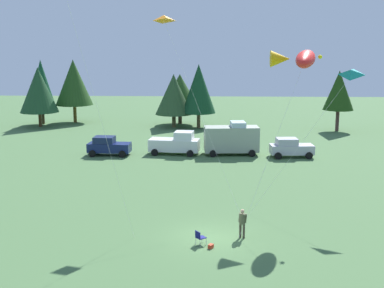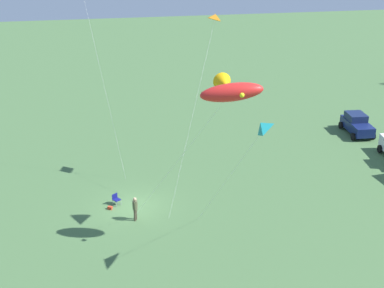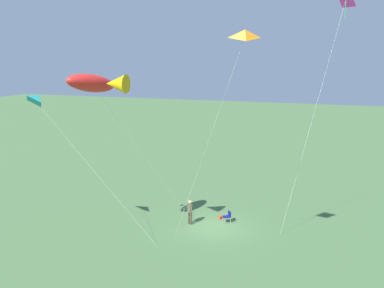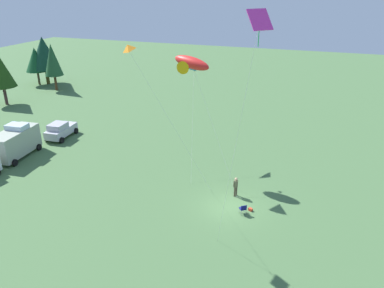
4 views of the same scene
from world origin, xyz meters
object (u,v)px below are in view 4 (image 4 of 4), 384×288
object	(u,v)px
van_motorhome_grey	(15,142)
kite_diamond_rainbow	(258,30)
folding_chair	(243,208)
kite_delta_orange	(128,48)
person_kite_flyer	(236,185)
car_silver_compact	(60,130)
kite_delta_teal	(195,66)
kite_large_fish	(190,64)
backpack_on_grass	(250,209)

from	to	relation	value
van_motorhome_grey	kite_diamond_rainbow	distance (m)	30.49
folding_chair	kite_delta_orange	world-z (taller)	kite_delta_orange
person_kite_flyer	van_motorhome_grey	xyz separation A→B (m)	(0.18, 23.22, 0.62)
person_kite_flyer	kite_diamond_rainbow	world-z (taller)	kite_diamond_rainbow
person_kite_flyer	car_silver_compact	distance (m)	22.98
folding_chair	kite_delta_teal	world-z (taller)	kite_delta_teal
car_silver_compact	kite_diamond_rainbow	world-z (taller)	kite_diamond_rainbow
kite_large_fish	kite_delta_teal	size ratio (longest dim) A/B	1.13
van_motorhome_grey	kite_diamond_rainbow	world-z (taller)	kite_diamond_rainbow
backpack_on_grass	kite_delta_orange	distance (m)	15.43
folding_chair	kite_large_fish	world-z (taller)	kite_large_fish
van_motorhome_grey	kite_delta_orange	distance (m)	20.66
person_kite_flyer	van_motorhome_grey	distance (m)	23.23
backpack_on_grass	kite_diamond_rainbow	size ratio (longest dim) A/B	0.02
car_silver_compact	kite_delta_orange	size ratio (longest dim) A/B	0.33
car_silver_compact	kite_delta_teal	bearing A→B (deg)	90.51
person_kite_flyer	kite_delta_teal	distance (m)	12.57
kite_delta_teal	kite_diamond_rainbow	size ratio (longest dim) A/B	0.62
van_motorhome_grey	car_silver_compact	world-z (taller)	van_motorhome_grey
backpack_on_grass	kite_diamond_rainbow	distance (m)	16.48
folding_chair	kite_delta_teal	xyz separation A→B (m)	(9.75, 7.35, 8.70)
folding_chair	kite_delta_teal	bearing A→B (deg)	1.21
van_motorhome_grey	car_silver_compact	bearing A→B (deg)	-14.98
person_kite_flyer	folding_chair	size ratio (longest dim) A/B	2.12
backpack_on_grass	folding_chair	bearing A→B (deg)	143.08
car_silver_compact	kite_diamond_rainbow	xyz separation A→B (m)	(-15.35, -24.80, 13.77)
person_kite_flyer	backpack_on_grass	size ratio (longest dim) A/B	5.44
van_motorhome_grey	kite_delta_teal	bearing A→B (deg)	-72.24
folding_chair	kite_diamond_rainbow	world-z (taller)	kite_diamond_rainbow
folding_chair	kite_delta_orange	size ratio (longest dim) A/B	0.06
person_kite_flyer	folding_chair	distance (m)	2.77
car_silver_compact	kite_delta_orange	bearing A→B (deg)	50.55
van_motorhome_grey	kite_delta_teal	distance (m)	19.97
car_silver_compact	kite_diamond_rainbow	distance (m)	32.25
backpack_on_grass	kite_delta_orange	xyz separation A→B (m)	(-3.21, 8.25, 12.63)
van_motorhome_grey	folding_chair	bearing A→B (deg)	-101.06
car_silver_compact	person_kite_flyer	bearing A→B (deg)	70.67
person_kite_flyer	car_silver_compact	xyz separation A→B (m)	(5.95, 22.20, -0.07)
folding_chair	backpack_on_grass	xyz separation A→B (m)	(0.63, -0.47, -0.38)
van_motorhome_grey	kite_large_fish	xyz separation A→B (m)	(3.62, -17.81, 8.52)
kite_large_fish	kite_delta_teal	distance (m)	3.71
kite_delta_orange	person_kite_flyer	bearing A→B (deg)	-52.65
folding_chair	car_silver_compact	xyz separation A→B (m)	(8.40, 23.39, 0.46)
backpack_on_grass	car_silver_compact	bearing A→B (deg)	71.97
backpack_on_grass	car_silver_compact	world-z (taller)	car_silver_compact
folding_chair	kite_large_fish	bearing A→B (deg)	10.79
kite_large_fish	backpack_on_grass	bearing A→B (deg)	-128.44
folding_chair	van_motorhome_grey	bearing A→B (deg)	48.07
person_kite_flyer	kite_large_fish	xyz separation A→B (m)	(3.80, 5.41, 9.14)
person_kite_flyer	kite_delta_orange	distance (m)	14.36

